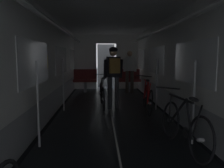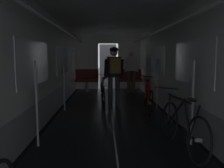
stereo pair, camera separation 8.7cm
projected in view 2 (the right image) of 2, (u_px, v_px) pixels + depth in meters
train_car_shell at (112, 46)px, 5.19m from camera, size 3.14×12.34×2.57m
bench_seat_far_left at (87, 78)px, 9.74m from camera, size 0.98×0.51×0.95m
bench_seat_far_right at (130, 78)px, 9.80m from camera, size 0.98×0.51×0.95m
bicycle_black at (182, 126)px, 3.67m from camera, size 0.49×1.69×0.95m
bicycle_red at (148, 98)px, 6.22m from camera, size 0.44×1.69×0.95m
person_cyclist_aisle at (114, 71)px, 6.47m from camera, size 0.55×0.42×1.73m
bicycle_silver_in_aisle at (103, 94)px, 6.80m from camera, size 0.44×1.69×0.94m
person_standing_near_bench at (131, 69)px, 9.37m from camera, size 0.53×0.23×1.69m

